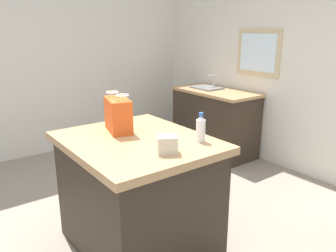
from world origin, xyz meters
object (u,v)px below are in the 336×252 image
at_px(small_box, 167,145).
at_px(bottle, 201,129).
at_px(shopping_bag, 118,115).
at_px(kitchen_island, 138,193).

bearing_deg(small_box, bottle, 97.76).
height_order(shopping_bag, bottle, shopping_bag).
bearing_deg(bottle, kitchen_island, -133.89).
xyz_separation_m(kitchen_island, small_box, (0.38, 0.01, 0.52)).
distance_m(kitchen_island, small_box, 0.65).
distance_m(shopping_bag, small_box, 0.65).
distance_m(small_box, bottle, 0.35).
height_order(kitchen_island, small_box, small_box).
relative_size(shopping_bag, bottle, 1.62).
xyz_separation_m(small_box, bottle, (-0.05, 0.34, 0.04)).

